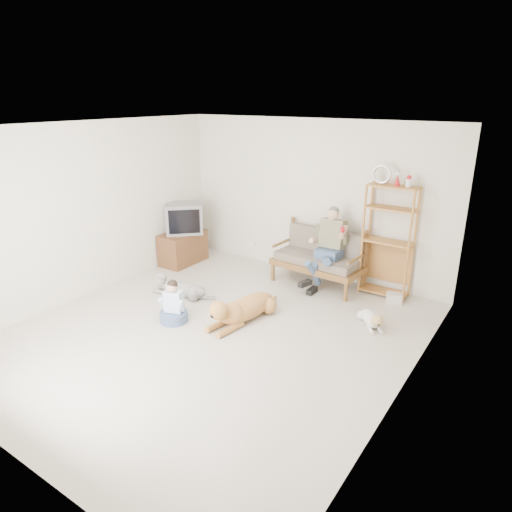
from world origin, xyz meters
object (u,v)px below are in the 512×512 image
Objects in this scene: loveseat at (319,256)px; golden_retriever at (242,309)px; etagere at (388,240)px; tv_stand at (183,248)px.

loveseat is 1.90m from golden_retriever.
loveseat is at bearing -169.89° from etagere.
tv_stand is at bearing -165.03° from loveseat.
golden_retriever is (2.34, -1.33, -0.11)m from tv_stand.
tv_stand is 2.69m from golden_retriever.
tv_stand reaches higher than golden_retriever.
etagere is 2.56m from golden_retriever.
tv_stand is 0.59× the size of golden_retriever.
etagere reaches higher than loveseat.
loveseat reaches higher than golden_retriever.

